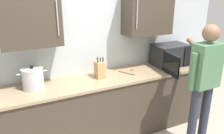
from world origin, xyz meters
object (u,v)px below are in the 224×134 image
at_px(knife_block, 100,69).
at_px(person_figure, 204,79).
at_px(microwave_oven, 169,55).
at_px(wooden_spoon, 129,71).
at_px(stock_pot, 33,79).

relative_size(knife_block, person_figure, 0.18).
bearing_deg(microwave_oven, knife_block, 179.64).
distance_m(microwave_oven, wooden_spoon, 0.70).
distance_m(stock_pot, knife_block, 0.84).
xyz_separation_m(stock_pot, knife_block, (0.84, -0.01, -0.02)).
bearing_deg(knife_block, person_figure, -37.03).
bearing_deg(wooden_spoon, person_figure, -53.16).
distance_m(stock_pot, person_figure, 2.05).
bearing_deg(microwave_oven, wooden_spoon, 179.09).
bearing_deg(person_figure, stock_pot, 157.01).
bearing_deg(knife_block, stock_pot, 179.11).
bearing_deg(person_figure, wooden_spoon, 126.84).
distance_m(wooden_spoon, knife_block, 0.46).
xyz_separation_m(microwave_oven, wooden_spoon, (-0.69, 0.01, -0.15)).
relative_size(wooden_spoon, knife_block, 0.85).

